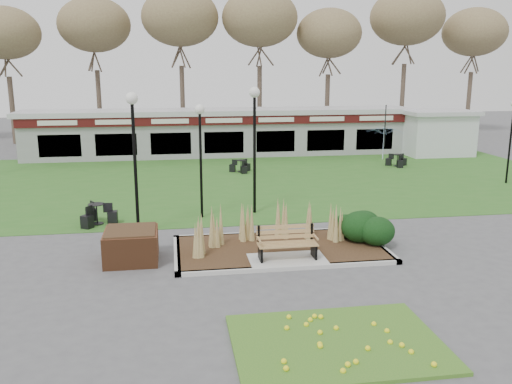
{
  "coord_description": "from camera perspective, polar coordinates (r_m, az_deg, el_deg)",
  "views": [
    {
      "loc": [
        -3.15,
        -14.17,
        5.46
      ],
      "look_at": [
        -0.62,
        2.0,
        1.68
      ],
      "focal_mm": 38.0,
      "sensor_mm": 36.0,
      "label": 1
    }
  ],
  "objects": [
    {
      "name": "lamp_post_near_left",
      "position": [
        17.9,
        -12.77,
        6.14
      ],
      "size": [
        0.39,
        0.39,
        4.7
      ],
      "color": "black",
      "rests_on": "ground"
    },
    {
      "name": "flower_bed",
      "position": [
        11.43,
        8.5,
        -15.3
      ],
      "size": [
        4.2,
        3.0,
        0.16
      ],
      "color": "#327120",
      "rests_on": "ground"
    },
    {
      "name": "park_bench",
      "position": [
        15.54,
        3.26,
        -5.3
      ],
      "size": [
        1.7,
        0.66,
        0.93
      ],
      "color": "#986C45",
      "rests_on": "ground"
    },
    {
      "name": "planting_bed",
      "position": [
        16.93,
        6.7,
        -4.62
      ],
      "size": [
        6.75,
        3.4,
        1.27
      ],
      "color": "#372116",
      "rests_on": "ground"
    },
    {
      "name": "ground",
      "position": [
        15.51,
        3.42,
        -7.64
      ],
      "size": [
        100.0,
        100.0,
        0.0
      ],
      "primitive_type": "plane",
      "color": "#515154",
      "rests_on": "ground"
    },
    {
      "name": "bistro_set_a",
      "position": [
        20.05,
        -16.38,
        -2.57
      ],
      "size": [
        1.22,
        1.39,
        0.74
      ],
      "color": "black",
      "rests_on": "ground"
    },
    {
      "name": "tree_backdrop",
      "position": [
        42.39,
        -4.83,
        16.87
      ],
      "size": [
        47.24,
        5.24,
        10.36
      ],
      "color": "#47382B",
      "rests_on": "ground"
    },
    {
      "name": "lamp_post_mid_right",
      "position": [
        19.67,
        -5.89,
        5.87
      ],
      "size": [
        0.35,
        0.35,
        4.18
      ],
      "color": "black",
      "rests_on": "ground"
    },
    {
      "name": "brick_planter",
      "position": [
        16.02,
        -12.99,
        -5.48
      ],
      "size": [
        1.5,
        1.5,
        0.95
      ],
      "color": "brown",
      "rests_on": "ground"
    },
    {
      "name": "lamp_post_mid_left",
      "position": [
        20.19,
        -0.16,
        7.35
      ],
      "size": [
        0.4,
        0.4,
        4.77
      ],
      "color": "black",
      "rests_on": "ground"
    },
    {
      "name": "lawn",
      "position": [
        26.92,
        -2.0,
        1.3
      ],
      "size": [
        34.0,
        16.0,
        0.02
      ],
      "primitive_type": "cube",
      "color": "#2E6720",
      "rests_on": "ground"
    },
    {
      "name": "food_pavilion",
      "position": [
        34.51,
        -3.63,
        6.33
      ],
      "size": [
        24.6,
        3.4,
        2.9
      ],
      "color": "gray",
      "rests_on": "ground"
    },
    {
      "name": "lamp_post_far_right",
      "position": [
        28.38,
        25.37,
        6.57
      ],
      "size": [
        0.33,
        0.33,
        3.97
      ],
      "color": "black",
      "rests_on": "ground"
    },
    {
      "name": "bistro_set_b",
      "position": [
        28.84,
        -1.59,
        2.54
      ],
      "size": [
        1.19,
        1.14,
        0.64
      ],
      "color": "black",
      "rests_on": "ground"
    },
    {
      "name": "service_hut",
      "position": [
        36.45,
        18.45,
        6.01
      ],
      "size": [
        4.4,
        3.4,
        2.83
      ],
      "color": "silver",
      "rests_on": "ground"
    },
    {
      "name": "bistro_set_c",
      "position": [
        31.59,
        14.64,
        3.06
      ],
      "size": [
        1.24,
        1.14,
        0.66
      ],
      "color": "black",
      "rests_on": "ground"
    },
    {
      "name": "patio_umbrella",
      "position": [
        29.63,
        13.34,
        5.05
      ],
      "size": [
        2.59,
        2.61,
        2.44
      ],
      "color": "black",
      "rests_on": "ground"
    }
  ]
}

